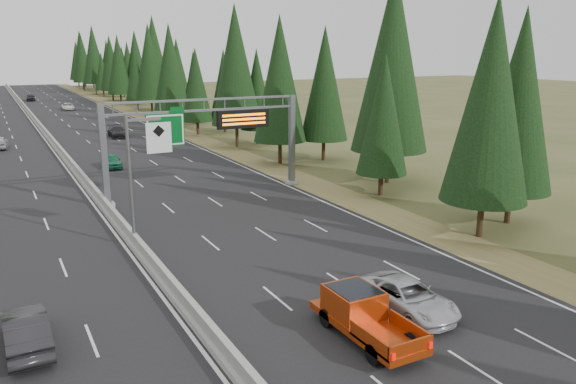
{
  "coord_description": "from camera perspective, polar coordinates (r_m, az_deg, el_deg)",
  "views": [
    {
      "loc": [
        -6.95,
        -7.53,
        11.52
      ],
      "look_at": [
        7.79,
        20.0,
        3.66
      ],
      "focal_mm": 35.0,
      "sensor_mm": 36.0,
      "label": 1
    }
  ],
  "objects": [
    {
      "name": "car_ahead_green",
      "position": [
        59.4,
        -17.49,
        3.03
      ],
      "size": [
        1.67,
        4.0,
        1.35
      ],
      "primitive_type": "imported",
      "rotation": [
        0.0,
        0.0,
        -0.02
      ],
      "color": "#176643",
      "rests_on": "road"
    },
    {
      "name": "tree_row_right",
      "position": [
        87.09,
        -9.11,
        12.33
      ],
      "size": [
        11.42,
        241.36,
        18.59
      ],
      "color": "black",
      "rests_on": "ground"
    },
    {
      "name": "car_onc_near",
      "position": [
        24.94,
        -25.07,
        -12.65
      ],
      "size": [
        1.72,
        4.69,
        1.53
      ],
      "primitive_type": "imported",
      "rotation": [
        0.0,
        0.0,
        3.16
      ],
      "color": "#232326",
      "rests_on": "road"
    },
    {
      "name": "car_ahead_white",
      "position": [
        121.51,
        -21.46,
        8.08
      ],
      "size": [
        2.61,
        5.03,
        1.36
      ],
      "primitive_type": "imported",
      "rotation": [
        0.0,
        0.0,
        -0.08
      ],
      "color": "white",
      "rests_on": "road"
    },
    {
      "name": "median_barrier",
      "position": [
        88.51,
        -23.56,
        5.75
      ],
      "size": [
        0.7,
        260.0,
        0.85
      ],
      "color": "gray",
      "rests_on": "road"
    },
    {
      "name": "road",
      "position": [
        88.55,
        -23.53,
        5.51
      ],
      "size": [
        32.0,
        260.0,
        0.08
      ],
      "primitive_type": "cube",
      "color": "black",
      "rests_on": "ground"
    },
    {
      "name": "car_ahead_far",
      "position": [
        147.53,
        -24.69,
        8.73
      ],
      "size": [
        2.23,
        4.9,
        1.63
      ],
      "primitive_type": "imported",
      "rotation": [
        0.0,
        0.0,
        -0.06
      ],
      "color": "black",
      "rests_on": "road"
    },
    {
      "name": "car_ahead_dkgrey",
      "position": [
        80.58,
        -16.95,
        5.89
      ],
      "size": [
        2.22,
        5.17,
        1.48
      ],
      "primitive_type": "imported",
      "rotation": [
        0.0,
        0.0,
        -0.03
      ],
      "color": "black",
      "rests_on": "road"
    },
    {
      "name": "car_ahead_dkred",
      "position": [
        76.62,
        -12.49,
        5.73
      ],
      "size": [
        1.68,
        4.24,
        1.37
      ],
      "primitive_type": "imported",
      "rotation": [
        0.0,
        0.0,
        -0.05
      ],
      "color": "#51150B",
      "rests_on": "road"
    },
    {
      "name": "hov_sign_pole",
      "position": [
        34.04,
        -14.82,
        2.14
      ],
      "size": [
        2.8,
        0.5,
        8.0
      ],
      "color": "slate",
      "rests_on": "road"
    },
    {
      "name": "sign_gantry",
      "position": [
        45.71,
        -7.63,
        6.14
      ],
      "size": [
        16.75,
        0.98,
        7.8
      ],
      "color": "slate",
      "rests_on": "road"
    },
    {
      "name": "shoulder_right",
      "position": [
        91.69,
        -12.36,
        6.61
      ],
      "size": [
        3.6,
        260.0,
        0.06
      ],
      "primitive_type": "cube",
      "color": "olive",
      "rests_on": "ground"
    },
    {
      "name": "silver_minivan",
      "position": [
        26.16,
        12.03,
        -10.39
      ],
      "size": [
        2.53,
        5.27,
        1.45
      ],
      "primitive_type": "imported",
      "rotation": [
        0.0,
        0.0,
        0.02
      ],
      "color": "#B9BABF",
      "rests_on": "road"
    },
    {
      "name": "red_pickup",
      "position": [
        23.85,
        7.31,
        -11.89
      ],
      "size": [
        2.03,
        5.69,
        1.86
      ],
      "color": "black",
      "rests_on": "road"
    }
  ]
}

